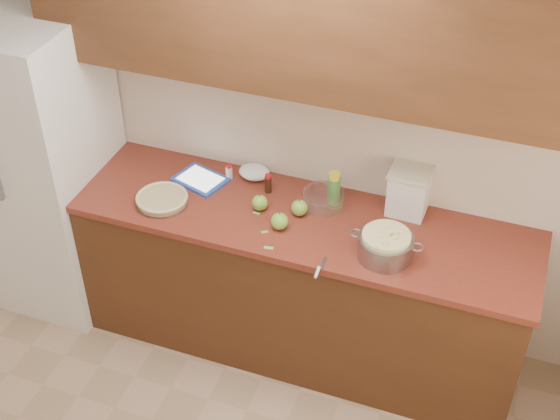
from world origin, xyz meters
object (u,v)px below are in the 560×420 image
(colander, at_px, (385,246))
(tablet, at_px, (200,180))
(flour_canister, at_px, (409,190))
(pie, at_px, (162,199))

(colander, xyz_separation_m, tablet, (-1.09, 0.25, -0.06))
(flour_canister, xyz_separation_m, tablet, (-1.11, -0.14, -0.12))
(pie, distance_m, colander, 1.20)
(flour_canister, bearing_deg, pie, -162.63)
(pie, height_order, colander, colander)
(colander, distance_m, tablet, 1.12)
(flour_canister, bearing_deg, colander, -93.30)
(pie, height_order, tablet, pie)
(pie, relative_size, tablet, 0.90)
(flour_canister, distance_m, tablet, 1.13)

